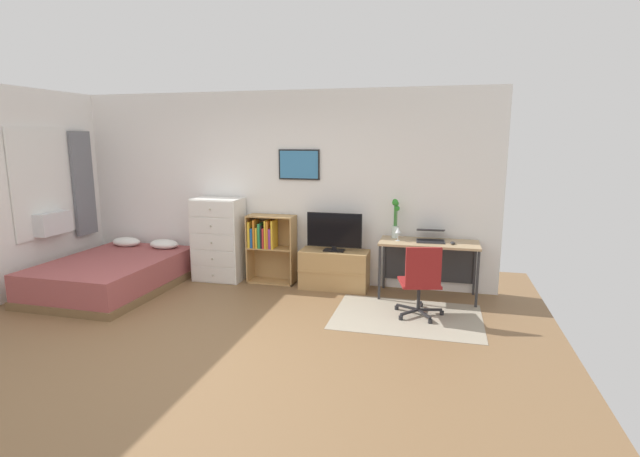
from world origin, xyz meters
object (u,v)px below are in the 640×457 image
tv_stand (334,269)px  laptop (430,236)px  television (334,232)px  wine_glass (398,231)px  bed (114,274)px  computer_mouse (453,243)px  office_chair (421,280)px  bookshelf (268,243)px  dresser (219,239)px  desk (429,251)px  bamboo_vase (395,216)px

tv_stand → laptop: laptop is taller
television → wine_glass: 0.87m
bed → computer_mouse: (4.46, 0.67, 0.53)m
tv_stand → wine_glass: size_ratio=5.20×
laptop → office_chair: bearing=-98.3°
bed → television: (2.91, 0.79, 0.57)m
office_chair → tv_stand: bearing=131.2°
bed → bookshelf: bearing=24.5°
laptop → computer_mouse: size_ratio=3.89×
bed → dresser: bearing=34.3°
television → office_chair: 1.50m
dresser → bookshelf: bearing=5.0°
bookshelf → television: size_ratio=1.29×
tv_stand → laptop: bearing=-0.1°
television → desk: bearing=1.0°
television → tv_stand: bearing=90.0°
bed → bamboo_vase: bearing=13.8°
dresser → tv_stand: size_ratio=1.28×
bed → tv_stand: bed is taller
bookshelf → office_chair: (2.18, -0.90, -0.12)m
tv_stand → bamboo_vase: bearing=5.1°
dresser → bamboo_vase: (2.53, 0.09, 0.43)m
desk → office_chair: size_ratio=1.46×
desk → computer_mouse: size_ratio=12.05×
office_chair → laptop: size_ratio=2.13×
tv_stand → television: 0.53m
television → computer_mouse: television is taller
office_chair → bookshelf: bearing=144.1°
bed → wine_glass: 3.90m
tv_stand → laptop: (1.27, -0.00, 0.54)m
office_chair → wine_glass: size_ratio=4.78×
laptop → tv_stand: bearing=176.5°
desk → laptop: bearing=-10.3°
desk → bamboo_vase: (-0.45, 0.07, 0.43)m
desk → tv_stand: bearing=-180.0°
laptop → desk: bearing=166.3°
tv_stand → computer_mouse: bearing=-5.3°
desk → bamboo_vase: bearing=170.9°
computer_mouse → tv_stand: bearing=174.7°
office_chair → television: bearing=131.9°
bookshelf → office_chair: 2.37m
dresser → computer_mouse: 3.28m
dresser → office_chair: bearing=-16.0°
dresser → desk: dresser is taller
desk → bookshelf: bearing=178.8°
laptop → wine_glass: wine_glass is taller
desk → laptop: laptop is taller
laptop → computer_mouse: laptop is taller
dresser → wine_glass: 2.60m
television → office_chair: size_ratio=0.88×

